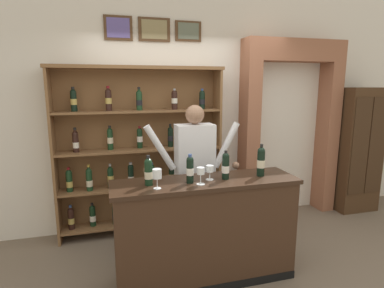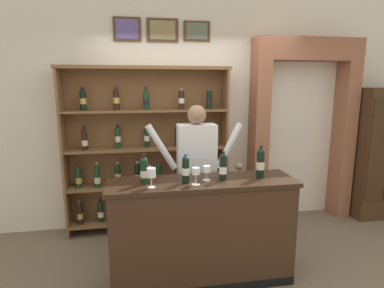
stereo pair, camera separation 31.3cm
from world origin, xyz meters
The scene contains 14 objects.
ground_plane centered at (0.00, 0.00, -0.01)m, with size 14.00×14.00×0.02m, color #6B5B4C.
back_wall centered at (0.00, 1.45, 1.59)m, with size 12.00×0.19×3.18m.
wine_shelf centered at (-0.63, 1.23, 1.07)m, with size 2.07×0.32×2.10m.
archway_doorway centered at (1.49, 1.32, 1.39)m, with size 1.47×0.45×2.48m.
side_cabinet centered at (2.56, 1.07, 0.92)m, with size 0.62×0.39×1.84m.
tasting_counter centered at (-0.17, 0.00, 0.50)m, with size 1.75×0.50×1.01m.
shopkeeper centered at (-0.13, 0.50, 1.03)m, with size 1.08×0.22×1.67m.
tasting_bottle_prosecco centered at (-0.69, 0.00, 1.13)m, with size 0.07×0.07×0.27m.
tasting_bottle_riserva centered at (-0.33, -0.04, 1.14)m, with size 0.07×0.07×0.26m.
tasting_bottle_brunello centered at (0.02, -0.01, 1.14)m, with size 0.07×0.07×0.27m.
tasting_bottle_rosso centered at (0.39, -0.01, 1.16)m, with size 0.08×0.08×0.31m.
wine_glass_spare centered at (-0.64, -0.12, 1.13)m, with size 0.08×0.08×0.17m.
wine_glass_left centered at (-0.25, -0.11, 1.12)m, with size 0.07×0.07×0.16m.
wine_glass_right centered at (-0.13, 0.00, 1.10)m, with size 0.07×0.07×0.14m.
Camera 1 is at (-1.04, -2.64, 1.88)m, focal length 29.22 mm.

